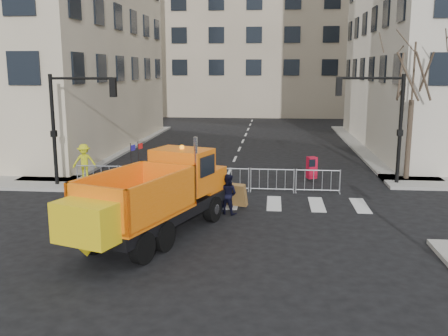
# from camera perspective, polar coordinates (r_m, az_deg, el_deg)

# --- Properties ---
(ground) EXTENTS (120.00, 120.00, 0.00)m
(ground) POSITION_cam_1_polar(r_m,az_deg,el_deg) (16.35, -3.20, -8.89)
(ground) COLOR black
(ground) RESTS_ON ground
(sidewalk_back) EXTENTS (64.00, 5.00, 0.15)m
(sidewalk_back) POSITION_cam_1_polar(r_m,az_deg,el_deg) (24.42, -0.12, -1.88)
(sidewalk_back) COLOR gray
(sidewalk_back) RESTS_ON ground
(building_far) EXTENTS (30.00, 18.00, 24.00)m
(building_far) POSITION_cam_1_polar(r_m,az_deg,el_deg) (67.51, 3.81, 16.65)
(building_far) COLOR tan
(building_far) RESTS_ON ground
(traffic_light_left) EXTENTS (0.18, 0.18, 5.40)m
(traffic_light_left) POSITION_cam_1_polar(r_m,az_deg,el_deg) (25.12, -18.89, 3.96)
(traffic_light_left) COLOR black
(traffic_light_left) RESTS_ON ground
(traffic_light_right) EXTENTS (0.18, 0.18, 5.40)m
(traffic_light_right) POSITION_cam_1_polar(r_m,az_deg,el_deg) (25.56, 19.49, 4.04)
(traffic_light_right) COLOR black
(traffic_light_right) RESTS_ON ground
(crowd_barriers) EXTENTS (12.60, 0.60, 1.10)m
(crowd_barriers) POSITION_cam_1_polar(r_m,az_deg,el_deg) (23.54, -2.16, -1.21)
(crowd_barriers) COLOR #9EA0A5
(crowd_barriers) RESTS_ON ground
(street_tree) EXTENTS (3.00, 3.00, 7.50)m
(street_tree) POSITION_cam_1_polar(r_m,az_deg,el_deg) (26.61, 20.61, 6.50)
(street_tree) COLOR #382B21
(street_tree) RESTS_ON ground
(plow_truck) EXTENTS (5.06, 8.91, 3.36)m
(plow_truck) POSITION_cam_1_polar(r_m,az_deg,el_deg) (16.81, -7.97, -3.10)
(plow_truck) COLOR black
(plow_truck) RESTS_ON ground
(cop_a) EXTENTS (0.73, 0.62, 1.70)m
(cop_a) POSITION_cam_1_polar(r_m,az_deg,el_deg) (20.61, -0.45, -2.15)
(cop_a) COLOR black
(cop_a) RESTS_ON ground
(cop_b) EXTENTS (0.96, 0.87, 1.61)m
(cop_b) POSITION_cam_1_polar(r_m,az_deg,el_deg) (19.60, 0.44, -3.00)
(cop_b) COLOR black
(cop_b) RESTS_ON ground
(cop_c) EXTENTS (0.85, 1.06, 1.68)m
(cop_c) POSITION_cam_1_polar(r_m,az_deg,el_deg) (19.81, -0.58, -2.72)
(cop_c) COLOR black
(cop_c) RESTS_ON ground
(worker) EXTENTS (1.30, 0.98, 1.78)m
(worker) POSITION_cam_1_polar(r_m,az_deg,el_deg) (26.13, -15.68, 0.72)
(worker) COLOR #CBCF18
(worker) RESTS_ON sidewalk_back
(newspaper_box) EXTENTS (0.57, 0.55, 1.10)m
(newspaper_box) POSITION_cam_1_polar(r_m,az_deg,el_deg) (25.74, 9.99, 0.04)
(newspaper_box) COLOR red
(newspaper_box) RESTS_ON sidewalk_back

